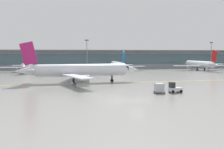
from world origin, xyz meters
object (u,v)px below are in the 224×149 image
Objects in this scene: gate_airplane_1 at (27,65)px; gate_airplane_2 at (118,65)px; gate_airplane_3 at (200,64)px; taxiing_regional_jet at (80,71)px; apron_light_mast_1 at (87,53)px; apron_light_mast_2 at (211,54)px; cargo_dolly_lead at (159,88)px; baggage_tug at (174,88)px.

gate_airplane_1 is 38.76m from gate_airplane_2.
taxiing_regional_jet is (-57.92, -41.60, 0.45)m from gate_airplane_3.
apron_light_mast_1 is 1.04× the size of apron_light_mast_2.
cargo_dolly_lead is (-43.65, -62.20, -1.76)m from gate_airplane_3.
baggage_tug is at bearing -125.65° from apron_light_mast_2.
apron_light_mast_1 is (25.97, 12.53, 5.08)m from gate_airplane_1.
gate_airplane_3 is at bearing -92.95° from gate_airplane_2.
apron_light_mast_2 is (67.53, 2.90, -0.26)m from apron_light_mast_1.
apron_light_mast_1 reaches higher than cargo_dolly_lead.
apron_light_mast_1 is at bearing 96.36° from baggage_tug.
gate_airplane_2 is 38.83m from gate_airplane_3.
baggage_tug is at bearing -0.00° from cargo_dolly_lead.
gate_airplane_1 is 0.87× the size of taxiing_regional_jet.
gate_airplane_2 is 0.95× the size of gate_airplane_3.
gate_airplane_2 is at bearing 86.52° from baggage_tug.
gate_airplane_1 is at bearing 118.42° from baggage_tug.
gate_airplane_3 is 74.11m from baggage_tug.
taxiing_regional_jet is 25.15m from cargo_dolly_lead.
gate_airplane_3 reaches higher than gate_airplane_2.
apron_light_mast_1 reaches higher than baggage_tug.
baggage_tug is (17.49, -20.48, -2.37)m from taxiing_regional_jet.
gate_airplane_3 is 0.86× the size of taxiing_regional_jet.
gate_airplane_1 is at bearing 112.60° from taxiing_regional_jet.
gate_airplane_1 is at bearing 90.26° from gate_airplane_2.
baggage_tug is at bearing -152.09° from gate_airplane_1.
baggage_tug is 0.19× the size of apron_light_mast_2.
apron_light_mast_2 reaches higher than gate_airplane_1.
apron_light_mast_1 reaches higher than gate_airplane_1.
gate_airplane_1 is 77.56m from gate_airplane_3.
taxiing_regional_jet is at bearing 122.70° from cargo_dolly_lead.
gate_airplane_2 is at bearing -164.78° from apron_light_mast_2.
gate_airplane_3 is at bearing 52.92° from cargo_dolly_lead.
gate_airplane_2 is 56.95m from apron_light_mast_2.
taxiing_regional_jet reaches higher than baggage_tug.
taxiing_regional_jet is (-19.12, -43.24, 0.59)m from gate_airplane_2.
apron_light_mast_2 is at bearing 52.33° from baggage_tug.
gate_airplane_1 is at bearing -170.63° from apron_light_mast_2.
taxiing_regional_jet is at bearing 123.96° from gate_airplane_3.
cargo_dolly_lead is 98.96m from apron_light_mast_2.
apron_light_mast_1 is at bearing -177.54° from apron_light_mast_2.
apron_light_mast_1 is at bearing 93.96° from cargo_dolly_lead.
gate_airplane_1 is 71.82m from cargo_dolly_lead.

